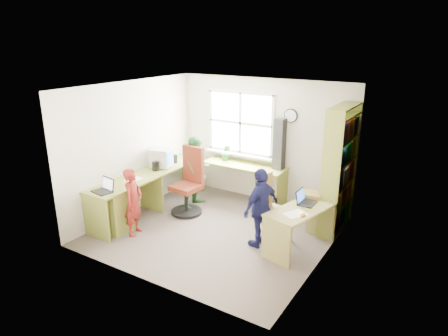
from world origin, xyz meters
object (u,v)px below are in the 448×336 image
Objects in this scene: person_navy at (261,208)px; laptop_left at (104,188)px; right_desk at (300,220)px; person_red at (133,202)px; crt_monitor at (161,158)px; l_desk at (145,196)px; cd_tower at (279,144)px; bookshelf at (339,172)px; swivel_chair at (189,185)px; laptop_right at (304,200)px; potted_plant at (226,153)px; person_green at (197,172)px; wooden_chair at (270,206)px.

laptop_left is at bearing -53.80° from person_navy.
right_desk is 2.67m from person_red.
crt_monitor is 0.39× the size of person_red.
l_desk reaches higher than right_desk.
l_desk is at bearing -128.30° from cd_tower.
bookshelf reaches higher than swivel_chair.
cd_tower reaches higher than person_navy.
right_desk is 0.32m from laptop_right.
person_red is (-0.40, -2.23, -0.35)m from potted_plant.
person_green reaches higher than l_desk.
swivel_chair is 3.92× the size of laptop_right.
swivel_chair is 1.14m from potted_plant.
right_desk is 1.01× the size of person_navy.
wooden_chair is at bearing -65.39° from cd_tower.
swivel_chair reaches higher than potted_plant.
person_green is (-1.80, 0.56, 0.09)m from wooden_chair.
swivel_chair is 0.97× the size of person_navy.
wooden_chair is 3.06× the size of laptop_left.
person_navy is (2.37, -0.48, -0.30)m from crt_monitor.
person_red is (-2.47, -1.16, -0.16)m from laptop_right.
person_red is at bearing -67.20° from l_desk.
cd_tower is 2.84m from person_red.
swivel_chair reaches higher than crt_monitor.
person_navy is (-0.06, -0.21, 0.04)m from wooden_chair.
potted_plant is at bearing -171.12° from cd_tower.
bookshelf is 1.51m from person_navy.
person_green is (0.40, 1.03, 0.23)m from l_desk.
l_desk is at bearing -119.28° from swivel_chair.
crt_monitor is (-2.43, 0.27, 0.34)m from wooden_chair.
cd_tower is at bearing 3.85° from potted_plant.
crt_monitor is (-0.23, 0.74, 0.48)m from l_desk.
bookshelf is 3.83m from laptop_left.
bookshelf is 1.93× the size of wooden_chair.
laptop_right is at bearing 29.77° from wooden_chair.
bookshelf is at bearing -10.90° from cd_tower.
person_green is at bearing -143.97° from cd_tower.
right_desk is at bearing 122.16° from person_navy.
crt_monitor reaches higher than laptop_right.
cd_tower reaches higher than crt_monitor.
bookshelf is at bearing 90.26° from right_desk.
person_navy reaches higher than l_desk.
person_red is at bearing -144.59° from bookshelf.
l_desk is at bearing 85.54° from laptop_left.
crt_monitor is 2.44m from person_navy.
swivel_chair is (-2.25, 0.24, 0.04)m from right_desk.
laptop_right is 0.68m from person_navy.
swivel_chair reaches higher than right_desk.
person_red is (-1.51, -2.31, -0.66)m from cd_tower.
laptop_right is at bearing -97.94° from person_green.
wooden_chair is at bearing -21.65° from crt_monitor.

